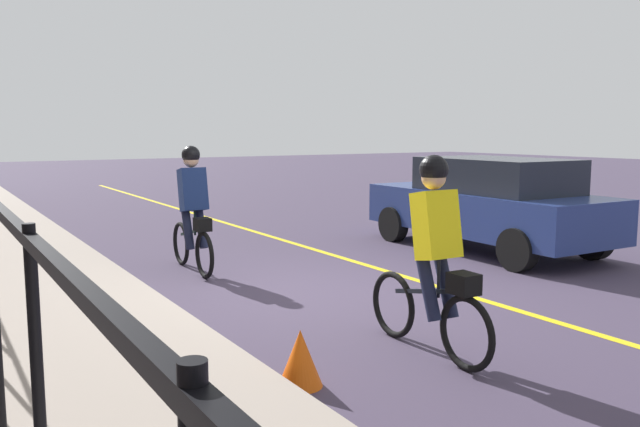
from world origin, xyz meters
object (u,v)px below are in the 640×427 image
Objects in this scene: cyclist_lead at (193,210)px; cyclist_follow at (434,257)px; traffic_cone_near at (300,358)px; patrol_sedan at (489,202)px.

cyclist_follow is (-4.44, -0.59, 0.00)m from cyclist_lead.
traffic_cone_near is at bearing 171.99° from cyclist_lead.
cyclist_lead is 1.00× the size of cyclist_follow.
cyclist_lead is 4.55m from traffic_cone_near.
traffic_cone_near is (-3.43, 5.69, -0.59)m from patrol_sedan.
traffic_cone_near is (-4.43, 0.79, -0.68)m from cyclist_lead.
cyclist_lead is at bearing 9.69° from cyclist_follow.
cyclist_lead is 4.48m from cyclist_follow.
cyclist_lead is 5.00m from patrol_sedan.
cyclist_follow is 0.41× the size of patrol_sedan.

